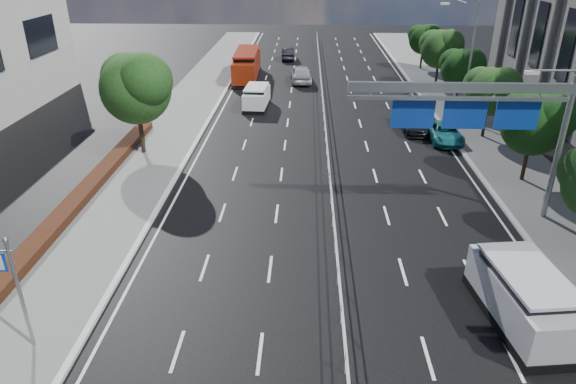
{
  "coord_description": "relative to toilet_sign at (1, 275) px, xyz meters",
  "views": [
    {
      "loc": [
        -1.37,
        -13.14,
        12.36
      ],
      "look_at": [
        -2.13,
        7.57,
        2.4
      ],
      "focal_mm": 32.0,
      "sensor_mm": 36.0,
      "label": 1
    }
  ],
  "objects": [
    {
      "name": "far_tree_f",
      "position": [
        22.2,
        29.48,
        0.55
      ],
      "size": [
        3.52,
        3.28,
        5.02
      ],
      "color": "black",
      "rests_on": "ground"
    },
    {
      "name": "near_tree_back",
      "position": [
        -0.99,
        17.97,
        1.67
      ],
      "size": [
        4.84,
        4.51,
        6.69
      ],
      "color": "black",
      "rests_on": "ground"
    },
    {
      "name": "overhead_gantry",
      "position": [
        17.69,
        10.05,
        2.66
      ],
      "size": [
        10.24,
        0.38,
        7.45
      ],
      "color": "gray",
      "rests_on": "ground"
    },
    {
      "name": "far_tree_h",
      "position": [
        22.2,
        44.48,
        0.48
      ],
      "size": [
        3.41,
        3.18,
        4.91
      ],
      "color": "black",
      "rests_on": "ground"
    },
    {
      "name": "white_minivan",
      "position": [
        5.4,
        28.98,
        -2.04
      ],
      "size": [
        2.07,
        4.33,
        1.84
      ],
      "rotation": [
        0.0,
        0.0,
        -0.06
      ],
      "color": "black",
      "rests_on": "ground"
    },
    {
      "name": "far_tree_d",
      "position": [
        22.2,
        14.48,
        0.74
      ],
      "size": [
        3.85,
        3.59,
        5.34
      ],
      "color": "black",
      "rests_on": "ground"
    },
    {
      "name": "toilet_sign",
      "position": [
        0.0,
        0.0,
        0.0
      ],
      "size": [
        1.62,
        0.18,
        4.34
      ],
      "color": "gray",
      "rests_on": "ground"
    },
    {
      "name": "silver_minivan",
      "position": [
        17.45,
        2.0,
        -1.89
      ],
      "size": [
        2.8,
        5.41,
        2.15
      ],
      "rotation": [
        0.0,
        0.0,
        0.12
      ],
      "color": "black",
      "rests_on": "ground"
    },
    {
      "name": "streetlight_far",
      "position": [
        21.46,
        26.0,
        2.27
      ],
      "size": [
        2.78,
        2.4,
        9.0
      ],
      "color": "gray",
      "rests_on": "ground"
    },
    {
      "name": "red_bus",
      "position": [
        3.45,
        39.42,
        -1.46
      ],
      "size": [
        2.53,
        9.62,
        2.86
      ],
      "rotation": [
        0.0,
        0.0,
        0.03
      ],
      "color": "black",
      "rests_on": "ground"
    },
    {
      "name": "sidewalk_near",
      "position": [
        -0.55,
        0.0,
        -2.87
      ],
      "size": [
        5.0,
        140.0,
        0.14
      ],
      "primitive_type": "cube",
      "color": "slate",
      "rests_on": "ground"
    },
    {
      "name": "ground",
      "position": [
        10.95,
        0.0,
        -2.94
      ],
      "size": [
        160.0,
        160.0,
        0.0
      ],
      "primitive_type": "plane",
      "color": "black",
      "rests_on": "ground"
    },
    {
      "name": "median_fence",
      "position": [
        10.95,
        22.5,
        -2.42
      ],
      "size": [
        0.05,
        85.0,
        1.02
      ],
      "color": "silver",
      "rests_on": "ground"
    },
    {
      "name": "hedge_near",
      "position": [
        -2.35,
        5.0,
        -2.58
      ],
      "size": [
        1.0,
        36.0,
        0.44
      ],
      "primitive_type": "cube",
      "color": "black",
      "rests_on": "sidewalk_near"
    },
    {
      "name": "kerb_near",
      "position": [
        1.95,
        0.0,
        -2.87
      ],
      "size": [
        0.25,
        140.0,
        0.15
      ],
      "primitive_type": "cube",
      "color": "silver",
      "rests_on": "ground"
    },
    {
      "name": "parked_car_dark",
      "position": [
        17.45,
        23.48,
        -2.29
      ],
      "size": [
        2.11,
        4.62,
        1.31
      ],
      "primitive_type": "imported",
      "rotation": [
        0.0,
        0.0,
        0.06
      ],
      "color": "black",
      "rests_on": "ground"
    },
    {
      "name": "pedestrian_b",
      "position": [
        24.35,
        25.17,
        -1.97
      ],
      "size": [
        1.02,
        1.0,
        1.66
      ],
      "primitive_type": "imported",
      "rotation": [
        0.0,
        0.0,
        2.44
      ],
      "color": "gray",
      "rests_on": "sidewalk_far"
    },
    {
      "name": "parked_car_teal",
      "position": [
        19.25,
        21.24,
        -2.33
      ],
      "size": [
        2.07,
        4.44,
        1.23
      ],
      "primitive_type": "imported",
      "rotation": [
        0.0,
        0.0,
        -0.01
      ],
      "color": "#18666E",
      "rests_on": "ground"
    },
    {
      "name": "far_tree_g",
      "position": [
        22.2,
        36.98,
        0.81
      ],
      "size": [
        3.96,
        3.69,
        5.45
      ],
      "color": "black",
      "rests_on": "ground"
    },
    {
      "name": "near_car_silver",
      "position": [
        9.02,
        38.16,
        -2.1
      ],
      "size": [
        2.34,
        5.07,
        1.68
      ],
      "primitive_type": "imported",
      "rotation": [
        0.0,
        0.0,
        3.21
      ],
      "color": "#A6A9AE",
      "rests_on": "ground"
    },
    {
      "name": "far_tree_e",
      "position": [
        22.2,
        21.98,
        0.61
      ],
      "size": [
        3.63,
        3.38,
        5.13
      ],
      "color": "black",
      "rests_on": "ground"
    },
    {
      "name": "near_car_dark",
      "position": [
        7.27,
        49.55,
        -2.24
      ],
      "size": [
        1.67,
        4.32,
        1.4
      ],
      "primitive_type": "imported",
      "rotation": [
        0.0,
        0.0,
        3.19
      ],
      "color": "black",
      "rests_on": "ground"
    }
  ]
}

